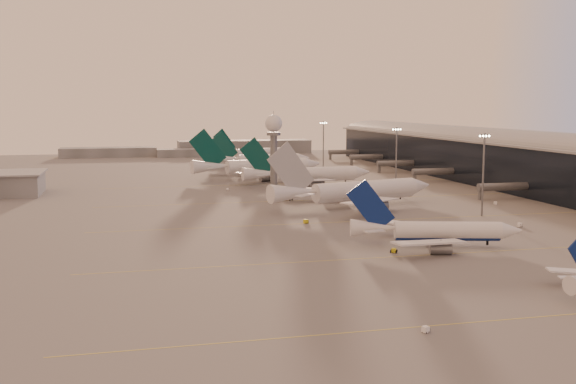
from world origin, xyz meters
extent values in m
plane|color=#5E5B5B|center=(0.00, 0.00, 0.00)|extent=(700.00, 700.00, 0.00)
cube|color=gold|center=(30.00, 10.00, 0.01)|extent=(180.00, 0.25, 0.02)
cube|color=gold|center=(30.00, 55.00, 0.01)|extent=(180.00, 0.25, 0.02)
cube|color=gold|center=(30.00, 100.00, 0.01)|extent=(180.00, 0.25, 0.02)
cube|color=gold|center=(30.00, 150.00, 0.01)|extent=(180.00, 0.25, 0.02)
cube|color=black|center=(108.00, 110.00, 9.00)|extent=(36.00, 360.00, 18.00)
cylinder|color=gray|center=(108.00, 110.00, 18.00)|extent=(10.08, 360.00, 10.08)
cube|color=gray|center=(108.00, 110.00, 18.20)|extent=(40.00, 362.00, 0.80)
cylinder|color=slate|center=(82.00, 86.00, 4.50)|extent=(22.00, 2.80, 2.80)
cube|color=slate|center=(72.00, 86.00, 2.20)|extent=(1.20, 1.20, 4.40)
cylinder|color=slate|center=(82.00, 142.00, 4.50)|extent=(22.00, 2.80, 2.80)
cube|color=slate|center=(72.00, 142.00, 2.20)|extent=(1.20, 1.20, 4.40)
cylinder|color=slate|center=(82.00, 184.00, 4.50)|extent=(22.00, 2.80, 2.80)
cube|color=slate|center=(72.00, 184.00, 2.20)|extent=(1.20, 1.20, 4.40)
cylinder|color=slate|center=(82.00, 226.00, 4.50)|extent=(22.00, 2.80, 2.80)
cube|color=slate|center=(72.00, 226.00, 2.20)|extent=(1.20, 1.20, 4.40)
cylinder|color=slate|center=(82.00, 266.00, 4.50)|extent=(22.00, 2.80, 2.80)
cube|color=slate|center=(72.00, 266.00, 2.20)|extent=(1.20, 1.20, 4.40)
cylinder|color=slate|center=(5.00, 120.00, 11.00)|extent=(2.60, 2.60, 22.00)
cylinder|color=slate|center=(5.00, 120.00, 22.50)|extent=(5.20, 5.20, 1.20)
sphere|color=silver|center=(5.00, 120.00, 26.40)|extent=(6.40, 6.40, 6.40)
cylinder|color=slate|center=(5.00, 120.00, 30.10)|extent=(0.16, 0.16, 2.00)
cylinder|color=slate|center=(55.00, 55.00, 12.50)|extent=(0.56, 0.56, 25.00)
cube|color=slate|center=(55.00, 55.00, 24.50)|extent=(3.60, 0.25, 0.25)
sphere|color=#FFEABF|center=(53.50, 55.00, 24.10)|extent=(0.56, 0.56, 0.56)
sphere|color=#FFEABF|center=(54.50, 55.00, 24.10)|extent=(0.56, 0.56, 0.56)
sphere|color=#FFEABF|center=(55.50, 55.00, 24.10)|extent=(0.56, 0.56, 0.56)
sphere|color=#FFEABF|center=(56.50, 55.00, 24.10)|extent=(0.56, 0.56, 0.56)
cylinder|color=slate|center=(50.00, 110.00, 12.50)|extent=(0.56, 0.56, 25.00)
cube|color=slate|center=(50.00, 110.00, 24.50)|extent=(3.60, 0.25, 0.25)
sphere|color=#FFEABF|center=(48.50, 110.00, 24.10)|extent=(0.56, 0.56, 0.56)
sphere|color=#FFEABF|center=(49.50, 110.00, 24.10)|extent=(0.56, 0.56, 0.56)
sphere|color=#FFEABF|center=(50.50, 110.00, 24.10)|extent=(0.56, 0.56, 0.56)
sphere|color=#FFEABF|center=(51.50, 110.00, 24.10)|extent=(0.56, 0.56, 0.56)
cylinder|color=slate|center=(48.00, 200.00, 12.50)|extent=(0.56, 0.56, 25.00)
cube|color=slate|center=(48.00, 200.00, 24.50)|extent=(3.60, 0.25, 0.25)
sphere|color=#FFEABF|center=(46.50, 200.00, 24.10)|extent=(0.56, 0.56, 0.56)
sphere|color=#FFEABF|center=(47.50, 200.00, 24.10)|extent=(0.56, 0.56, 0.56)
sphere|color=#FFEABF|center=(48.50, 200.00, 24.10)|extent=(0.56, 0.56, 0.56)
sphere|color=#FFEABF|center=(49.50, 200.00, 24.10)|extent=(0.56, 0.56, 0.56)
cube|color=slate|center=(-60.00, 320.00, 3.00)|extent=(60.00, 18.00, 6.00)
cube|color=slate|center=(30.00, 330.00, 4.50)|extent=(90.00, 20.00, 9.00)
cube|color=slate|center=(-10.00, 310.00, 2.50)|extent=(40.00, 15.00, 5.00)
cube|color=silver|center=(25.60, -26.91, 3.23)|extent=(4.04, 2.35, 0.22)
cylinder|color=silver|center=(24.26, 16.47, 3.44)|extent=(25.01, 10.51, 4.22)
cylinder|color=navy|center=(24.26, 16.47, 2.49)|extent=(24.23, 9.24, 3.04)
cone|color=silver|center=(38.54, 12.63, 3.44)|extent=(5.73, 5.32, 4.22)
cone|color=silver|center=(7.29, 21.04, 3.97)|extent=(11.13, 6.77, 4.22)
cube|color=silver|center=(15.69, 8.04, 2.70)|extent=(18.39, 8.06, 1.33)
cylinder|color=gray|center=(19.25, 9.62, 0.78)|extent=(5.34, 3.89, 2.74)
cube|color=gray|center=(19.25, 9.62, 1.96)|extent=(0.39, 0.35, 1.69)
cube|color=silver|center=(21.09, 28.07, 2.70)|extent=(15.92, 15.27, 1.33)
cylinder|color=gray|center=(23.37, 24.92, 0.78)|extent=(5.34, 3.89, 2.74)
cube|color=gray|center=(23.37, 24.92, 1.96)|extent=(0.39, 0.35, 1.69)
cube|color=navy|center=(6.79, 21.18, 9.18)|extent=(11.28, 3.38, 12.57)
cube|color=silver|center=(6.08, 16.40, 4.07)|extent=(5.05, 2.67, 0.28)
cube|color=silver|center=(8.57, 25.66, 4.07)|extent=(4.80, 4.50, 0.28)
cylinder|color=black|center=(33.35, 14.03, 0.55)|extent=(0.55, 0.55, 1.11)
cylinder|color=black|center=(22.97, 19.35, 0.61)|extent=(1.32, 0.85, 1.22)
cylinder|color=black|center=(21.70, 14.64, 0.61)|extent=(1.32, 0.85, 1.22)
cylinder|color=silver|center=(27.77, 82.26, 4.18)|extent=(38.73, 16.12, 6.02)
cylinder|color=silver|center=(27.77, 82.26, 2.82)|extent=(37.54, 14.29, 4.33)
cone|color=silver|center=(49.93, 88.42, 4.18)|extent=(8.80, 7.80, 6.02)
cone|color=silver|center=(1.43, 74.94, 4.93)|extent=(17.18, 10.13, 6.02)
cube|color=silver|center=(23.01, 64.31, 3.12)|extent=(24.46, 23.70, 1.79)
cylinder|color=gray|center=(26.49, 69.21, 0.68)|extent=(8.23, 5.77, 3.91)
cube|color=gray|center=(26.49, 69.21, 2.07)|extent=(0.35, 0.31, 2.41)
cube|color=silver|center=(14.42, 95.18, 3.12)|extent=(28.39, 12.22, 1.79)
cylinder|color=gray|center=(19.93, 92.78, 0.68)|extent=(8.23, 5.77, 3.91)
cube|color=gray|center=(19.93, 92.78, 2.07)|extent=(0.35, 0.31, 2.41)
cube|color=#9EA0A5|center=(0.65, 74.72, 12.04)|extent=(16.17, 4.80, 17.87)
cube|color=silver|center=(3.12, 67.67, 5.08)|extent=(7.44, 7.04, 0.24)
cube|color=silver|center=(-0.88, 82.04, 5.08)|extent=(7.84, 4.10, 0.24)
cylinder|color=black|center=(41.88, 86.19, 0.49)|extent=(0.49, 0.49, 0.97)
cylinder|color=black|center=(24.21, 83.49, 0.53)|extent=(1.16, 0.75, 1.07)
cylinder|color=black|center=(25.35, 79.37, 0.53)|extent=(1.16, 0.75, 1.07)
cylinder|color=silver|center=(27.47, 140.22, 3.89)|extent=(34.45, 7.88, 5.51)
cylinder|color=silver|center=(27.47, 140.22, 2.65)|extent=(33.66, 6.29, 3.97)
cone|color=silver|center=(47.80, 141.65, 3.89)|extent=(6.98, 5.96, 5.51)
cone|color=silver|center=(3.30, 138.53, 4.58)|extent=(14.67, 6.49, 5.51)
cube|color=silver|center=(20.08, 125.31, 2.93)|extent=(24.07, 18.01, 1.63)
cylinder|color=gray|center=(24.01, 128.99, 0.66)|extent=(6.84, 4.03, 3.58)
cube|color=gray|center=(24.01, 128.99, 1.97)|extent=(0.30, 0.26, 2.20)
cube|color=silver|center=(18.07, 153.96, 2.93)|extent=(24.98, 15.33, 1.63)
cylinder|color=gray|center=(22.48, 150.87, 0.66)|extent=(6.84, 4.03, 3.58)
cube|color=gray|center=(22.48, 150.87, 1.97)|extent=(0.30, 0.26, 2.20)
cube|color=#063733|center=(2.58, 138.48, 11.16)|extent=(15.14, 1.39, 16.30)
cube|color=silver|center=(3.52, 131.92, 4.72)|extent=(6.96, 5.45, 0.24)
cube|color=silver|center=(2.59, 145.11, 4.72)|extent=(7.06, 4.77, 0.24)
cylinder|color=black|center=(40.41, 141.13, 0.47)|extent=(0.47, 0.47, 0.95)
cylinder|color=black|center=(24.58, 142.11, 0.52)|extent=(1.08, 0.55, 1.04)
cylinder|color=black|center=(24.87, 137.95, 0.52)|extent=(1.08, 0.55, 1.04)
cylinder|color=silver|center=(13.38, 172.88, 4.39)|extent=(38.96, 13.91, 6.21)
cylinder|color=silver|center=(13.38, 172.88, 2.99)|extent=(37.85, 12.05, 4.47)
cone|color=silver|center=(35.88, 177.55, 4.39)|extent=(8.56, 7.59, 6.21)
cone|color=silver|center=(-13.37, 167.33, 5.17)|extent=(17.07, 9.36, 6.21)
cube|color=silver|center=(7.39, 155.10, 3.30)|extent=(25.63, 22.85, 1.84)
cylinder|color=gray|center=(11.22, 159.80, 0.75)|extent=(8.12, 5.47, 4.04)
cube|color=gray|center=(11.22, 159.80, 2.22)|extent=(0.37, 0.33, 2.48)
cube|color=silver|center=(0.80, 186.81, 3.30)|extent=(28.65, 14.05, 1.84)
cylinder|color=gray|center=(6.19, 184.02, 0.75)|extent=(8.12, 5.47, 4.04)
cube|color=gray|center=(6.19, 184.02, 2.22)|extent=(0.37, 0.33, 2.48)
cube|color=#063733|center=(-14.16, 167.16, 12.58)|extent=(16.80, 3.84, 18.37)
cube|color=silver|center=(-12.12, 159.98, 5.32)|extent=(7.60, 6.77, 0.27)
cube|color=silver|center=(-15.15, 174.57, 5.32)|extent=(7.91, 4.54, 0.27)
cylinder|color=black|center=(27.70, 175.86, 0.54)|extent=(0.54, 0.54, 1.07)
cylinder|color=black|center=(9.86, 174.56, 0.59)|extent=(1.26, 0.76, 1.18)
cylinder|color=black|center=(10.82, 169.94, 0.59)|extent=(1.26, 0.76, 1.18)
cylinder|color=silver|center=(24.00, 219.85, 3.73)|extent=(33.07, 7.96, 5.28)
cylinder|color=silver|center=(24.00, 219.85, 2.55)|extent=(32.30, 6.43, 3.80)
cone|color=silver|center=(43.48, 221.45, 3.73)|extent=(6.75, 5.79, 5.28)
cone|color=silver|center=(0.84, 217.93, 4.39)|extent=(14.12, 6.39, 5.28)
cube|color=silver|center=(17.09, 205.45, 2.81)|extent=(22.98, 17.49, 1.56)
cylinder|color=gray|center=(20.82, 209.03, 0.64)|extent=(6.60, 3.94, 3.43)
cube|color=gray|center=(20.82, 209.03, 1.89)|extent=(0.29, 0.25, 2.11)
cube|color=silver|center=(14.83, 232.91, 2.81)|extent=(24.02, 14.46, 1.56)
cylinder|color=gray|center=(19.09, 229.99, 0.64)|extent=(6.60, 3.94, 3.43)
cube|color=gray|center=(19.09, 229.99, 1.89)|extent=(0.29, 0.25, 2.11)
cube|color=#063733|center=(0.15, 217.88, 10.70)|extent=(14.51, 1.51, 15.63)
cube|color=silver|center=(1.13, 211.60, 4.53)|extent=(6.66, 5.28, 0.23)
cube|color=silver|center=(0.09, 224.23, 4.53)|extent=(6.77, 4.51, 0.23)
cylinder|color=black|center=(36.40, 220.87, 0.46)|extent=(0.46, 0.46, 0.91)
cylinder|color=black|center=(21.20, 221.63, 0.50)|extent=(1.04, 0.54, 1.00)
cylinder|color=black|center=(21.53, 217.63, 0.50)|extent=(1.04, 0.54, 1.00)
cylinder|color=silver|center=(29.01, 268.26, 3.76)|extent=(32.81, 16.03, 5.31)
cylinder|color=silver|center=(29.01, 268.26, 2.56)|extent=(31.70, 14.41, 3.82)
cone|color=silver|center=(47.54, 274.84, 3.76)|extent=(7.79, 7.14, 5.31)
cone|color=silver|center=(6.99, 260.44, 4.42)|extent=(14.79, 9.63, 5.31)
cube|color=silver|center=(26.00, 252.49, 2.83)|extent=(20.23, 21.39, 1.57)
cylinder|color=gray|center=(28.71, 256.93, 0.64)|extent=(7.16, 5.39, 3.45)
cube|color=gray|center=(28.71, 256.93, 1.90)|extent=(0.34, 0.31, 2.12)
cube|color=silver|center=(16.73, 278.60, 2.83)|extent=(24.47, 8.99, 1.57)
cylinder|color=gray|center=(21.62, 276.86, 0.64)|extent=(7.16, 5.39, 3.45)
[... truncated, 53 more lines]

